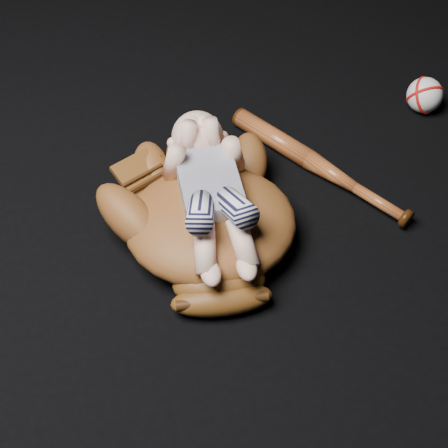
{
  "coord_description": "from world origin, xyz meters",
  "views": [
    {
      "loc": [
        -0.2,
        -0.85,
        0.92
      ],
      "look_at": [
        -0.04,
        -0.11,
        0.07
      ],
      "focal_mm": 55.0,
      "sensor_mm": 36.0,
      "label": 1
    }
  ],
  "objects": [
    {
      "name": "baseball_glove",
      "position": [
        -0.05,
        -0.08,
        0.07
      ],
      "size": [
        0.4,
        0.44,
        0.13
      ],
      "primitive_type": null,
      "rotation": [
        0.0,
        0.0,
        -0.08
      ],
      "color": "brown",
      "rests_on": "ground"
    },
    {
      "name": "newborn_baby",
      "position": [
        -0.05,
        -0.07,
        0.12
      ],
      "size": [
        0.17,
        0.36,
        0.14
      ],
      "primitive_type": null,
      "rotation": [
        0.0,
        0.0,
        -0.02
      ],
      "color": "beige",
      "rests_on": "baseball_glove"
    },
    {
      "name": "baseball_bat",
      "position": [
        0.18,
        0.05,
        0.02
      ],
      "size": [
        0.26,
        0.37,
        0.04
      ],
      "primitive_type": null,
      "rotation": [
        0.0,
        0.0,
        0.59
      ],
      "color": "brown",
      "rests_on": "ground"
    },
    {
      "name": "baseball",
      "position": [
        0.46,
        0.19,
        0.04
      ],
      "size": [
        0.1,
        0.1,
        0.07
      ],
      "primitive_type": "sphere",
      "rotation": [
        0.0,
        0.0,
        0.39
      ],
      "color": "white",
      "rests_on": "ground"
    }
  ]
}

